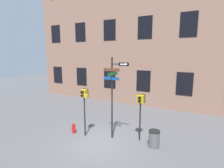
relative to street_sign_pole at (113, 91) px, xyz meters
name	(u,v)px	position (x,y,z in m)	size (l,w,h in m)	color
ground_plane	(99,142)	(-0.47, -0.73, -2.72)	(60.00, 60.00, 0.00)	#515154
building_facade	(146,28)	(-0.47, 7.14, 4.19)	(24.00, 0.63, 13.84)	#936B56
street_sign_pole	(113,91)	(0.00, 0.00, 0.00)	(1.43, 1.08, 4.51)	black
pedestrian_signal_left	(84,100)	(-1.58, -0.47, -0.57)	(0.36, 0.40, 2.75)	black
pedestrian_signal_right	(140,104)	(1.38, 0.48, -0.68)	(0.41, 0.40, 2.57)	black
fire_hydrant	(74,128)	(-2.39, -0.51, -2.43)	(0.36, 0.20, 0.62)	red
trash_bin	(154,139)	(2.27, 0.12, -2.29)	(0.57, 0.57, 0.87)	#59595B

